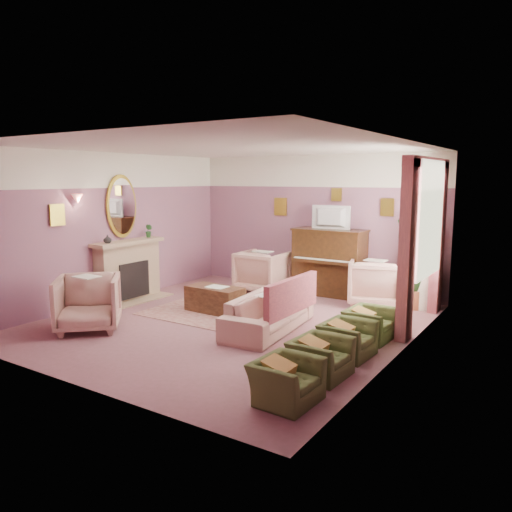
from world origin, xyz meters
The scene contains 48 objects.
floor centered at (0.00, 0.00, 0.00)m, with size 5.50×6.00×0.01m, color #87545C.
ceiling centered at (0.00, 0.00, 2.80)m, with size 5.50×6.00×0.01m, color beige.
wall_back centered at (0.00, 3.00, 1.40)m, with size 5.50×0.02×2.80m, color slate.
wall_front centered at (0.00, -3.00, 1.40)m, with size 5.50×0.02×2.80m, color slate.
wall_left centered at (-2.75, 0.00, 1.40)m, with size 0.02×6.00×2.80m, color slate.
wall_right centered at (2.75, 0.00, 1.40)m, with size 0.02×6.00×2.80m, color slate.
picture_rail_band centered at (0.00, 2.99, 2.47)m, with size 5.50×0.01×0.65m, color white.
stripe_panel centered at (2.73, 1.30, 1.07)m, with size 0.01×3.00×2.15m, color #A8B58F.
fireplace_surround centered at (-2.59, 0.20, 0.55)m, with size 0.30×1.40×1.10m, color tan.
fireplace_inset centered at (-2.49, 0.20, 0.40)m, with size 0.18×0.72×0.68m, color black.
fire_ember centered at (-2.45, 0.20, 0.22)m, with size 0.06×0.54×0.10m, color orange.
mantel_shelf centered at (-2.56, 0.20, 1.12)m, with size 0.40×1.55×0.07m, color tan.
hearth centered at (-2.39, 0.20, 0.01)m, with size 0.55×1.50×0.02m, color tan.
mirror_frame centered at (-2.70, 0.20, 1.80)m, with size 0.04×0.72×1.20m, color #AD992C.
mirror_glass centered at (-2.67, 0.20, 1.80)m, with size 0.01×0.60×1.06m, color white.
sconce_shade centered at (-2.62, -0.85, 1.98)m, with size 0.20×0.20×0.16m, color #EF7C6E.
piano centered at (0.50, 2.68, 0.65)m, with size 1.40×0.60×1.30m, color #361F0E.
piano_keyshelf centered at (0.50, 2.33, 0.72)m, with size 1.30×0.12×0.06m, color #361F0E.
piano_keys centered at (0.50, 2.33, 0.76)m, with size 1.20×0.08×0.02m, color white.
piano_top centered at (0.50, 2.68, 1.31)m, with size 1.45×0.65×0.04m, color #361F0E.
television centered at (0.50, 2.63, 1.60)m, with size 0.80×0.12×0.48m, color black.
print_back_left centered at (-0.80, 2.96, 1.72)m, with size 0.30×0.03×0.38m, color #AD992C.
print_back_right centered at (1.55, 2.96, 1.78)m, with size 0.26×0.03×0.34m, color #AD992C.
print_back_mid centered at (0.50, 2.96, 2.00)m, with size 0.22×0.03×0.26m, color #AD992C.
print_left_wall centered at (-2.71, -1.20, 1.72)m, with size 0.03×0.28×0.36m, color #AD992C.
window_blind centered at (2.70, 1.55, 1.70)m, with size 0.03×1.40×1.80m, color beige.
curtain_left centered at (2.62, 0.63, 1.30)m, with size 0.16×0.34×2.60m, color #9D4551.
curtain_right centered at (2.62, 2.47, 1.30)m, with size 0.16×0.34×2.60m, color #9D4551.
pelmet centered at (2.62, 1.55, 2.56)m, with size 0.16×2.20×0.16m, color #9D4551.
mantel_plant centered at (-2.55, 0.75, 1.29)m, with size 0.16×0.16×0.28m, color #275B27.
mantel_vase centered at (-2.55, -0.30, 1.23)m, with size 0.16×0.16×0.16m, color white.
area_rug centered at (-0.47, 0.36, 0.01)m, with size 2.50×1.80×0.01m, color #9C685F.
coffee_table centered at (-0.62, 0.36, 0.23)m, with size 1.00×0.50×0.45m, color #462B18.
table_paper centered at (-0.57, 0.36, 0.46)m, with size 0.35×0.28×0.01m, color beige.
sofa centered at (0.74, -0.05, 0.39)m, with size 0.64×1.91×0.77m, color tan.
sofa_throw centered at (1.14, -0.05, 0.60)m, with size 0.10×1.45×0.53m, color #9D4551.
floral_armchair_left centered at (-0.75, 2.15, 0.47)m, with size 0.91×0.91×0.95m, color tan.
floral_armchair_right centered at (1.58, 2.34, 0.47)m, with size 0.91×0.91×0.95m, color tan.
floral_armchair_front centered at (-1.61, -1.54, 0.47)m, with size 0.91×0.91×0.95m, color tan.
olive_chair_a centered at (2.19, -2.08, 0.30)m, with size 0.49×0.70×0.61m, color #4C5C2A.
olive_chair_b centered at (2.19, -1.26, 0.30)m, with size 0.49×0.70×0.61m, color #4C5C2A.
olive_chair_c centered at (2.19, -0.44, 0.30)m, with size 0.49×0.70×0.61m, color #4C5C2A.
olive_chair_d centered at (2.19, 0.38, 0.30)m, with size 0.49×0.70×0.61m, color #4C5C2A.
side_table centered at (2.39, 2.64, 0.35)m, with size 0.52×0.52×0.70m, color silver.
side_plant_big centered at (2.39, 2.64, 0.87)m, with size 0.30×0.30×0.34m, color #275B27.
side_plant_small centered at (2.51, 2.54, 0.84)m, with size 0.16×0.16×0.28m, color #275B27.
palm_pot centered at (2.26, 2.49, 0.17)m, with size 0.34×0.34×0.34m, color brown.
palm_plant centered at (2.26, 2.49, 1.06)m, with size 0.76×0.76×1.44m, color #275B27.
Camera 1 is at (4.60, -6.41, 2.32)m, focal length 35.00 mm.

